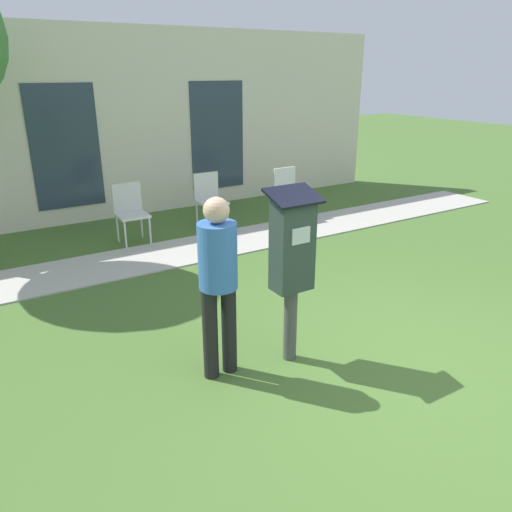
{
  "coord_description": "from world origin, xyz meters",
  "views": [
    {
      "loc": [
        -3.07,
        -2.4,
        2.5
      ],
      "look_at": [
        -1.05,
        0.89,
        1.05
      ],
      "focal_mm": 35.0,
      "sensor_mm": 36.0,
      "label": 1
    }
  ],
  "objects_px": {
    "parking_meter": "(292,255)",
    "person_standing": "(218,275)",
    "outdoor_chair_left": "(130,208)",
    "outdoor_chair_right": "(288,190)",
    "outdoor_chair_middle": "(209,196)"
  },
  "relations": [
    {
      "from": "parking_meter",
      "to": "outdoor_chair_right",
      "type": "bearing_deg",
      "value": 55.29
    },
    {
      "from": "outdoor_chair_middle",
      "to": "outdoor_chair_left",
      "type": "bearing_deg",
      "value": -158.06
    },
    {
      "from": "parking_meter",
      "to": "outdoor_chair_right",
      "type": "relative_size",
      "value": 1.77
    },
    {
      "from": "outdoor_chair_left",
      "to": "outdoor_chair_middle",
      "type": "relative_size",
      "value": 1.0
    },
    {
      "from": "parking_meter",
      "to": "person_standing",
      "type": "bearing_deg",
      "value": 169.67
    },
    {
      "from": "outdoor_chair_left",
      "to": "parking_meter",
      "type": "bearing_deg",
      "value": -93.49
    },
    {
      "from": "outdoor_chair_middle",
      "to": "outdoor_chair_right",
      "type": "xyz_separation_m",
      "value": [
        1.38,
        -0.31,
        0.0
      ]
    },
    {
      "from": "parking_meter",
      "to": "outdoor_chair_right",
      "type": "distance_m",
      "value": 4.61
    },
    {
      "from": "parking_meter",
      "to": "person_standing",
      "type": "relative_size",
      "value": 1.01
    },
    {
      "from": "parking_meter",
      "to": "outdoor_chair_left",
      "type": "distance_m",
      "value": 4.03
    },
    {
      "from": "outdoor_chair_left",
      "to": "outdoor_chair_right",
      "type": "bearing_deg",
      "value": -10.3
    },
    {
      "from": "person_standing",
      "to": "outdoor_chair_left",
      "type": "relative_size",
      "value": 1.76
    },
    {
      "from": "parking_meter",
      "to": "outdoor_chair_left",
      "type": "xyz_separation_m",
      "value": [
        -0.14,
        3.99,
        -0.49
      ]
    },
    {
      "from": "outdoor_chair_left",
      "to": "person_standing",
      "type": "bearing_deg",
      "value": -103.02
    },
    {
      "from": "person_standing",
      "to": "outdoor_chair_left",
      "type": "bearing_deg",
      "value": 119.29
    }
  ]
}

